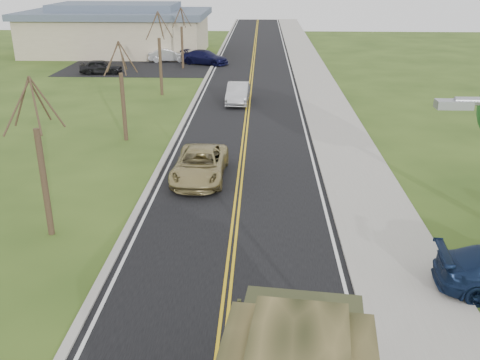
{
  "coord_description": "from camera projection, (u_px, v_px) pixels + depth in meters",
  "views": [
    {
      "loc": [
        1.0,
        -7.98,
        9.55
      ],
      "look_at": [
        0.2,
        11.37,
        1.8
      ],
      "focal_mm": 40.0,
      "sensor_mm": 36.0,
      "label": 1
    }
  ],
  "objects": [
    {
      "name": "bare_tree_c",
      "position": [
        160.0,
        60.0,
        41.77
      ],
      "size": [
        2.04,
        2.39,
        6.42
      ],
      "color": "#38281C",
      "rests_on": "ground"
    },
    {
      "name": "curb_left",
      "position": [
        205.0,
        80.0,
        48.24
      ],
      "size": [
        0.3,
        120.0,
        0.1
      ],
      "primitive_type": "cube",
      "color": "#9E998E",
      "rests_on": "ground"
    },
    {
      "name": "road",
      "position": [
        251.0,
        81.0,
        48.1
      ],
      "size": [
        8.0,
        120.0,
        0.01
      ],
      "primitive_type": "cube",
      "color": "black",
      "rests_on": "ground"
    },
    {
      "name": "commercial_building",
      "position": [
        118.0,
        30.0,
        62.53
      ],
      "size": [
        25.5,
        21.5,
        5.65
      ],
      "color": "tan",
      "rests_on": "ground"
    },
    {
      "name": "sedan_silver",
      "position": [
        238.0,
        93.0,
        39.99
      ],
      "size": [
        1.68,
        4.51,
        1.47
      ],
      "primitive_type": "imported",
      "rotation": [
        0.0,
        0.0,
        -0.03
      ],
      "color": "#BABABF",
      "rests_on": "ground"
    },
    {
      "name": "lot_car_dark",
      "position": [
        101.0,
        67.0,
        50.86
      ],
      "size": [
        4.11,
        1.94,
        1.36
      ],
      "primitive_type": "imported",
      "rotation": [
        0.0,
        0.0,
        1.66
      ],
      "color": "black",
      "rests_on": "ground"
    },
    {
      "name": "curb_right",
      "position": [
        297.0,
        80.0,
        47.92
      ],
      "size": [
        0.3,
        120.0,
        0.12
      ],
      "primitive_type": "cube",
      "color": "#9E998E",
      "rests_on": "ground"
    },
    {
      "name": "suv_champagne",
      "position": [
        200.0,
        165.0,
        25.63
      ],
      "size": [
        2.51,
        5.24,
        1.44
      ],
      "primitive_type": "imported",
      "rotation": [
        0.0,
        0.0,
        -0.02
      ],
      "color": "#9E8F59",
      "rests_on": "ground"
    },
    {
      "name": "bare_tree_a",
      "position": [
        42.0,
        170.0,
        19.56
      ],
      "size": [
        1.93,
        2.26,
        6.08
      ],
      "color": "#38281C",
      "rests_on": "ground"
    },
    {
      "name": "bare_tree_b",
      "position": [
        123.0,
        99.0,
        30.75
      ],
      "size": [
        1.83,
        2.14,
        5.73
      ],
      "color": "#38281C",
      "rests_on": "ground"
    },
    {
      "name": "lot_car_silver",
      "position": [
        168.0,
        55.0,
        57.47
      ],
      "size": [
        4.41,
        2.07,
        1.4
      ],
      "primitive_type": "imported",
      "rotation": [
        0.0,
        0.0,
        1.71
      ],
      "color": "silver",
      "rests_on": "ground"
    },
    {
      "name": "sidewalk_right",
      "position": [
        317.0,
        81.0,
        47.85
      ],
      "size": [
        3.2,
        120.0,
        0.1
      ],
      "primitive_type": "cube",
      "color": "#9E998E",
      "rests_on": "ground"
    },
    {
      "name": "bare_tree_d",
      "position": [
        182.0,
        43.0,
        52.99
      ],
      "size": [
        1.88,
        2.2,
        5.91
      ],
      "color": "#38281C",
      "rests_on": "ground"
    },
    {
      "name": "lot_car_navy",
      "position": [
        205.0,
        57.0,
        55.85
      ],
      "size": [
        5.44,
        3.79,
        1.46
      ],
      "primitive_type": "imported",
      "rotation": [
        0.0,
        0.0,
        1.19
      ],
      "color": "black",
      "rests_on": "ground"
    }
  ]
}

